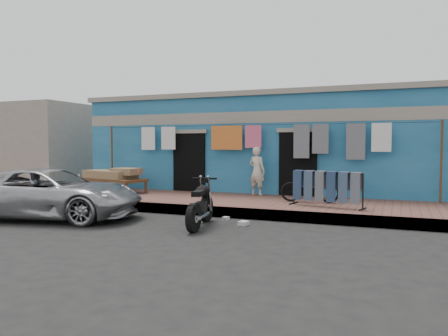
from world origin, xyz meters
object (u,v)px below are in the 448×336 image
at_px(motorcycle, 200,203).
at_px(seated_person, 257,171).
at_px(jeans_rack, 327,188).
at_px(bicycle, 310,184).
at_px(charpoy, 115,180).
at_px(car, 50,193).

bearing_deg(motorcycle, seated_person, 77.63).
bearing_deg(motorcycle, jeans_rack, 32.17).
xyz_separation_m(bicycle, charpoy, (-6.09, 0.13, -0.11)).
relative_size(motorcycle, charpoy, 0.70).
bearing_deg(jeans_rack, charpoy, 173.06).
relative_size(car, motorcycle, 2.64).
bearing_deg(jeans_rack, bicycle, 128.40).
relative_size(bicycle, motorcycle, 0.90).
height_order(charpoy, jeans_rack, jeans_rack).
bearing_deg(motorcycle, car, 173.28).
relative_size(car, jeans_rack, 2.32).
distance_m(bicycle, motorcycle, 3.40).
bearing_deg(bicycle, motorcycle, 145.45).
relative_size(bicycle, charpoy, 0.63).
height_order(bicycle, jeans_rack, bicycle).
height_order(bicycle, motorcycle, bicycle).
distance_m(seated_person, bicycle, 2.03).
bearing_deg(car, jeans_rack, -79.64).
bearing_deg(seated_person, charpoy, 28.54).
relative_size(bicycle, jeans_rack, 0.79).
height_order(car, bicycle, car).
bearing_deg(seated_person, bicycle, 166.68).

